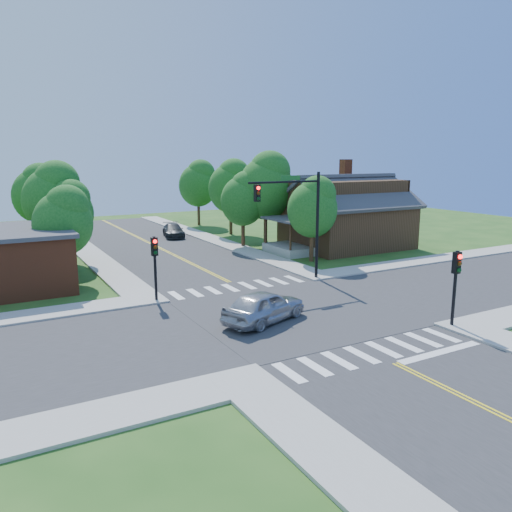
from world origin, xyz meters
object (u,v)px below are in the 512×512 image
car_silver (264,307)px  house_ne (346,211)px  signal_mast_ne (297,209)px  signal_pole_nw (155,256)px  car_dgrey (173,231)px  signal_pole_se (456,274)px

car_silver → house_ne: bearing=-69.0°
signal_mast_ne → house_ne: signal_mast_ne is taller
signal_mast_ne → signal_pole_nw: bearing=-179.9°
signal_pole_nw → car_dgrey: size_ratio=0.77×
signal_mast_ne → car_silver: signal_mast_ne is taller
house_ne → car_dgrey: (-11.83, 13.02, -2.65)m
house_ne → car_dgrey: bearing=132.3°
house_ne → signal_pole_nw: bearing=-157.3°
house_ne → car_dgrey: 17.80m
car_silver → signal_mast_ne: bearing=-63.9°
signal_pole_se → car_dgrey: size_ratio=0.77×
signal_pole_se → signal_pole_nw: size_ratio=1.00×
signal_mast_ne → signal_pole_nw: (-9.51, -0.01, -2.19)m
house_ne → signal_mast_ne: bearing=-142.3°
signal_pole_se → signal_pole_nw: 15.84m
signal_pole_nw → car_silver: size_ratio=0.74×
signal_mast_ne → car_silver: bearing=-134.2°
car_dgrey → signal_pole_nw: bearing=-99.6°
signal_mast_ne → house_ne: (11.19, 8.65, -1.52)m
signal_mast_ne → signal_pole_se: (1.69, -11.21, -2.19)m
house_ne → car_silver: (-17.13, -14.76, -2.51)m
signal_pole_se → house_ne: house_ne is taller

